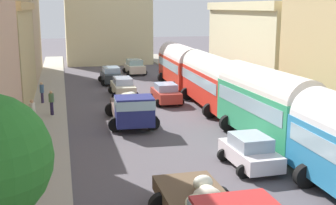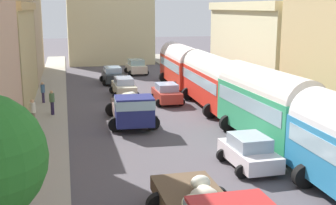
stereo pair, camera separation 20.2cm
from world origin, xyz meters
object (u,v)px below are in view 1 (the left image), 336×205
object	(u,v)px
car_3	(166,93)
pedestrian_2	(24,187)
parked_bus_2	(212,79)
car_1	(111,75)
parked_bus_3	(180,64)
car_2	(250,152)
cargo_truck_1	(132,108)
car_4	(135,67)
pedestrian_0	(51,102)
pedestrian_1	(32,112)
parked_bus_1	(266,102)
pedestrian_3	(18,184)
car_0	(123,87)
pedestrian_4	(42,92)

from	to	relation	value
car_3	pedestrian_2	xyz separation A→B (m)	(-9.33, -17.23, 0.25)
parked_bus_2	car_1	bearing A→B (deg)	116.18
parked_bus_3	car_2	size ratio (longest dim) A/B	2.43
cargo_truck_1	car_2	bearing A→B (deg)	-64.40
car_4	pedestrian_0	size ratio (longest dim) A/B	2.14
parked_bus_2	car_3	world-z (taller)	parked_bus_2
car_1	pedestrian_1	world-z (taller)	pedestrian_1
parked_bus_2	parked_bus_1	bearing A→B (deg)	-90.00
car_4	pedestrian_2	size ratio (longest dim) A/B	2.15
car_3	pedestrian_0	xyz separation A→B (m)	(-8.60, -2.39, 0.26)
car_3	pedestrian_3	bearing A→B (deg)	-119.43
car_4	pedestrian_1	distance (m)	23.10
car_0	car_3	distance (m)	4.66
parked_bus_1	car_0	distance (m)	16.07
parked_bus_1	pedestrian_2	xyz separation A→B (m)	(-12.31, -6.02, -1.28)
pedestrian_1	car_4	bearing A→B (deg)	64.85
pedestrian_1	pedestrian_4	xyz separation A→B (m)	(0.32, 6.87, -0.02)
parked_bus_1	car_2	size ratio (longest dim) A/B	2.27
pedestrian_0	pedestrian_4	bearing A→B (deg)	100.61
car_3	car_0	bearing A→B (deg)	128.00
cargo_truck_1	parked_bus_2	bearing A→B (deg)	29.63
parked_bus_3	car_0	bearing A→B (deg)	-152.04
parked_bus_2	car_1	size ratio (longest dim) A/B	2.39
pedestrian_0	parked_bus_3	bearing A→B (deg)	38.38
car_1	car_3	distance (m)	10.66
car_1	pedestrian_2	world-z (taller)	pedestrian_2
cargo_truck_1	car_3	bearing A→B (deg)	58.80
cargo_truck_1	pedestrian_1	size ratio (longest dim) A/B	3.73
parked_bus_2	car_4	size ratio (longest dim) A/B	2.54
parked_bus_3	car_4	bearing A→B (deg)	107.62
cargo_truck_1	car_4	size ratio (longest dim) A/B	1.74
car_0	pedestrian_3	distance (m)	21.68
car_0	car_3	size ratio (longest dim) A/B	1.17
pedestrian_2	pedestrian_0	bearing A→B (deg)	87.19
pedestrian_0	pedestrian_2	size ratio (longest dim) A/B	1.01
car_2	pedestrian_4	distance (m)	19.25
pedestrian_3	car_4	bearing A→B (deg)	73.53
parked_bus_1	pedestrian_1	size ratio (longest dim) A/B	4.65
pedestrian_4	car_0	bearing A→B (deg)	16.36
cargo_truck_1	pedestrian_0	xyz separation A→B (m)	(-4.98, 3.58, -0.10)
parked_bus_1	car_3	xyz separation A→B (m)	(-2.99, 11.22, -1.53)
car_0	pedestrian_2	xyz separation A→B (m)	(-6.46, -20.91, 0.25)
car_2	pedestrian_0	size ratio (longest dim) A/B	2.04
parked_bus_2	pedestrian_2	distance (m)	19.45
pedestrian_0	pedestrian_4	distance (m)	4.23
pedestrian_1	car_0	bearing A→B (deg)	52.15
car_3	pedestrian_4	world-z (taller)	pedestrian_4
parked_bus_1	car_1	world-z (taller)	parked_bus_1
pedestrian_0	car_1	bearing A→B (deg)	66.47
car_3	cargo_truck_1	bearing A→B (deg)	-121.20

